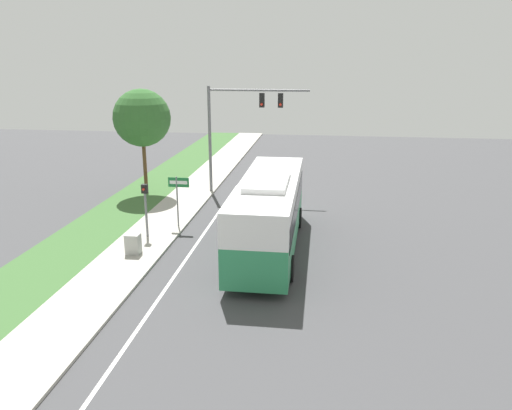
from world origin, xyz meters
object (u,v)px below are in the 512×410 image
at_px(bus, 269,209).
at_px(street_sign, 178,192).
at_px(utility_cabinet, 133,244).
at_px(signal_gantry, 238,118).
at_px(pedestrian_signal, 145,202).

xyz_separation_m(bus, street_sign, (-5.09, 2.44, -0.02)).
xyz_separation_m(bus, utility_cabinet, (-6.08, -1.66, -1.40)).
bearing_deg(signal_gantry, bus, -72.68).
xyz_separation_m(pedestrian_signal, street_sign, (1.16, 1.76, 0.04)).
xyz_separation_m(signal_gantry, pedestrian_signal, (-3.13, -9.34, -3.09)).
bearing_deg(bus, street_sign, 154.39).
bearing_deg(utility_cabinet, bus, 15.31).
bearing_deg(street_sign, signal_gantry, 75.46).
bearing_deg(pedestrian_signal, utility_cabinet, -85.93).
distance_m(bus, pedestrian_signal, 6.29).
distance_m(signal_gantry, pedestrian_signal, 10.32).
bearing_deg(signal_gantry, pedestrian_signal, -108.51).
bearing_deg(street_sign, pedestrian_signal, -123.42).
height_order(bus, utility_cabinet, bus).
height_order(bus, pedestrian_signal, bus).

